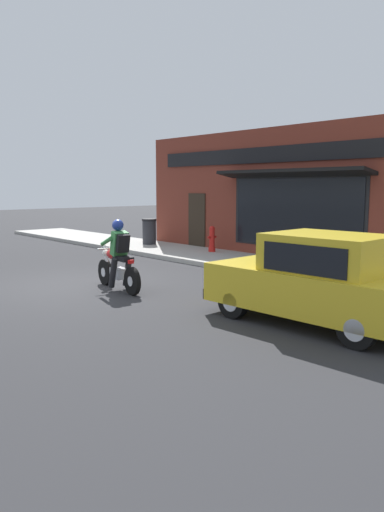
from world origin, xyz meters
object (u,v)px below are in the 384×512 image
at_px(motorcycle_with_rider, 118,261).
at_px(traffic_cone, 363,272).
at_px(fire_hydrant, 212,239).
at_px(trash_bin, 149,231).
at_px(car_hatchback, 318,281).

xyz_separation_m(motorcycle_with_rider, traffic_cone, (4.04, -3.77, -0.25)).
xyz_separation_m(motorcycle_with_rider, fire_hydrant, (5.56, 2.73, -0.11)).
height_order(traffic_cone, trash_bin, trash_bin).
relative_size(traffic_cone, fire_hydrant, 0.68).
distance_m(motorcycle_with_rider, fire_hydrant, 6.19).
xyz_separation_m(traffic_cone, fire_hydrant, (1.52, 6.50, 0.14)).
xyz_separation_m(car_hatchback, fire_hydrant, (4.60, 7.42, -0.19)).
bearing_deg(motorcycle_with_rider, trash_bin, 48.41).
bearing_deg(trash_bin, fire_hydrant, -85.21).
xyz_separation_m(fire_hydrant, trash_bin, (-0.27, 3.22, 0.06)).
bearing_deg(motorcycle_with_rider, fire_hydrant, 26.18).
height_order(traffic_cone, fire_hydrant, fire_hydrant).
distance_m(motorcycle_with_rider, traffic_cone, 5.53).
bearing_deg(motorcycle_with_rider, traffic_cone, -43.04).
bearing_deg(fire_hydrant, motorcycle_with_rider, -153.82).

